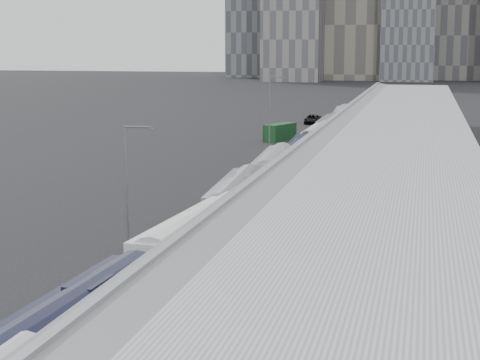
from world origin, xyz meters
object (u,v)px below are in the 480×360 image
(bus_1, at_px, (74,346))
(bus_2, at_px, (198,251))
(street_lamp_near, at_px, (129,178))
(bus_5, at_px, (302,157))
(bus_3, at_px, (237,208))
(bus_4, at_px, (274,175))
(bus_6, at_px, (319,143))
(bus_8, at_px, (343,121))
(suv, at_px, (313,119))
(street_lamp_far, at_px, (271,106))
(bus_7, at_px, (330,131))
(shipping_container, at_px, (280,132))

(bus_1, xyz_separation_m, bus_2, (0.75, 15.52, 0.06))
(bus_2, height_order, street_lamp_near, street_lamp_near)
(bus_2, height_order, bus_5, bus_2)
(bus_2, bearing_deg, bus_3, 97.72)
(bus_4, xyz_separation_m, street_lamp_near, (-5.54, -23.37, 3.27))
(bus_1, bearing_deg, street_lamp_near, 107.26)
(bus_6, distance_m, bus_8, 30.06)
(bus_1, bearing_deg, suv, 95.38)
(bus_4, distance_m, street_lamp_near, 24.23)
(street_lamp_far, bearing_deg, street_lamp_near, -88.71)
(bus_7, relative_size, suv, 2.30)
(bus_7, bearing_deg, street_lamp_far, -138.24)
(bus_8, bearing_deg, bus_7, -94.90)
(bus_5, xyz_separation_m, street_lamp_far, (-7.49, 20.93, 3.90))
(bus_7, height_order, street_lamp_far, street_lamp_far)
(bus_5, xyz_separation_m, bus_8, (0.24, 42.43, 0.06))
(bus_3, distance_m, bus_5, 28.58)
(bus_1, height_order, bus_2, bus_2)
(bus_6, relative_size, suv, 2.37)
(bus_6, relative_size, bus_8, 0.99)
(shipping_container, bearing_deg, bus_5, -54.31)
(bus_6, xyz_separation_m, street_lamp_near, (-6.47, -48.69, 3.25))
(bus_6, bearing_deg, bus_7, 91.81)
(street_lamp_far, xyz_separation_m, suv, (1.14, 33.66, -4.71))
(bus_8, height_order, suv, bus_8)
(bus_7, bearing_deg, suv, 103.10)
(bus_7, distance_m, bus_8, 14.92)
(bus_3, height_order, bus_7, bus_3)
(bus_3, relative_size, bus_7, 1.04)
(street_lamp_near, bearing_deg, bus_4, 76.67)
(bus_2, xyz_separation_m, bus_7, (-0.21, 69.38, -0.10))
(bus_5, relative_size, shipping_container, 2.18)
(bus_4, distance_m, shipping_container, 41.89)
(bus_3, bearing_deg, shipping_container, 93.03)
(street_lamp_far, xyz_separation_m, shipping_container, (-0.06, 7.43, -4.28))
(bus_8, bearing_deg, bus_4, -94.56)
(bus_5, height_order, shipping_container, bus_5)
(bus_3, xyz_separation_m, bus_4, (-0.05, 15.62, -0.01))
(bus_6, xyz_separation_m, bus_8, (-0.04, 30.06, 0.00))
(shipping_container, bearing_deg, bus_1, -64.62)
(bus_1, xyz_separation_m, bus_7, (0.54, 84.89, -0.05))
(suv, bearing_deg, street_lamp_far, -92.60)
(bus_5, bearing_deg, bus_8, 86.93)
(bus_4, bearing_deg, bus_6, 84.53)
(street_lamp_near, distance_m, street_lamp_far, 57.26)
(bus_2, xyz_separation_m, suv, (-6.47, 96.45, -0.93))
(street_lamp_far, bearing_deg, bus_8, 70.23)
(street_lamp_far, distance_m, shipping_container, 8.58)
(shipping_container, bearing_deg, bus_8, 81.79)
(bus_4, distance_m, suv, 67.78)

